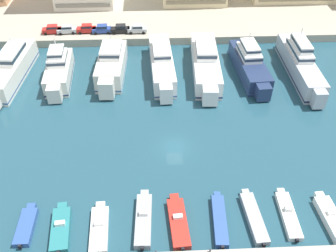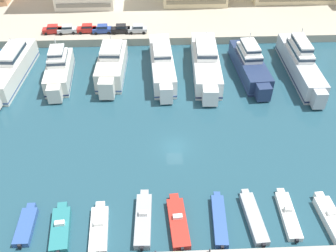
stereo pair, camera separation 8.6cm
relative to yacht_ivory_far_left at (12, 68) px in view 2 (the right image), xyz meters
The scene contains 25 objects.
ground_plane 35.39m from the yacht_ivory_far_left, 34.50° to the right, with size 400.00×400.00×0.00m, color #234C5B.
yacht_ivory_far_left is the anchor object (origin of this frame).
yacht_ivory_left 8.79m from the yacht_ivory_far_left, ahead, with size 4.96×15.32×7.68m.
yacht_ivory_mid_left 18.34m from the yacht_ivory_far_left, ahead, with size 5.34×16.64×7.16m.
yacht_white_center_left 27.82m from the yacht_ivory_far_left, ahead, with size 4.80×20.84×6.77m.
yacht_white_center 36.12m from the yacht_ivory_far_left, ahead, with size 5.61×22.36×6.98m.
yacht_navy_center_right 44.40m from the yacht_ivory_far_left, ahead, with size 5.33×18.72×7.39m.
yacht_silver_mid_right 53.77m from the yacht_ivory_far_left, ahead, with size 4.00×22.50×8.12m.
motorboat_blue_far_left 35.06m from the yacht_ivory_far_left, 72.81° to the right, with size 1.93×6.27×0.84m.
motorboat_teal_left 37.13m from the yacht_ivory_far_left, 66.79° to the right, with size 2.69×7.21×1.46m.
motorboat_white_mid_left 39.21m from the yacht_ivory_far_left, 60.66° to the right, with size 2.38×7.51×1.20m.
motorboat_grey_center_left 41.30m from the yacht_ivory_far_left, 53.59° to the right, with size 2.15×8.60×1.51m.
motorboat_red_center 44.30m from the yacht_ivory_far_left, 49.58° to the right, with size 2.58×8.19×1.28m.
motorboat_blue_center_right 47.68m from the yacht_ivory_far_left, 44.86° to the right, with size 2.01×8.24×0.88m.
motorboat_grey_mid_right 50.68m from the yacht_ivory_far_left, 41.35° to the right, with size 2.22×8.40×0.92m.
motorboat_white_right 53.87m from the yacht_ivory_far_left, 38.04° to the right, with size 1.85×7.94×1.35m.
motorboat_white_far_right 58.41m from the yacht_ivory_far_left, 35.65° to the right, with size 2.48×7.61×1.42m.
car_red_far_left 15.89m from the yacht_ivory_far_left, 73.20° to the left, with size 4.22×2.17×1.80m.
car_silver_left 16.95m from the yacht_ivory_far_left, 62.82° to the left, with size 4.24×2.22×1.80m.
car_red_mid_left 19.38m from the yacht_ivory_far_left, 51.81° to the left, with size 4.17×2.06×1.80m.
car_blue_center_left 21.36m from the yacht_ivory_far_left, 44.25° to the left, with size 4.19×2.11×1.80m.
car_black_center 24.33m from the yacht_ivory_far_left, 37.55° to the left, with size 4.16×2.05×1.80m.
car_silver_center_right 27.23m from the yacht_ivory_far_left, 32.56° to the left, with size 4.10×1.93×1.80m.
bollard_east_mid 46.06m from the yacht_ivory_far_left, 55.76° to the right, with size 0.20×0.20×0.61m.
bollard_east 49.74m from the yacht_ivory_far_left, 49.95° to the right, with size 0.20×0.20×0.61m.
Camera 2 is at (-2.74, -40.79, 38.70)m, focal length 40.00 mm.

